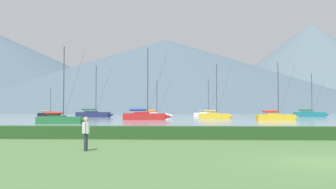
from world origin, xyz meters
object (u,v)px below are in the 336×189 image
(sailboat_slip_6, at_px, (310,114))
(person_seated_viewer, at_px, (86,131))
(sailboat_slip_3, at_px, (49,114))
(sailboat_slip_0, at_px, (94,114))
(sailboat_slip_9, at_px, (215,115))
(sailboat_slip_2, at_px, (155,115))
(sailboat_slip_7, at_px, (60,119))
(sailboat_slip_10, at_px, (207,114))
(sailboat_slip_1, at_px, (276,117))
(sailboat_slip_5, at_px, (145,116))

(sailboat_slip_6, height_order, person_seated_viewer, sailboat_slip_6)
(sailboat_slip_3, height_order, sailboat_slip_6, sailboat_slip_6)
(sailboat_slip_0, distance_m, sailboat_slip_9, 30.01)
(sailboat_slip_6, bearing_deg, sailboat_slip_3, -176.42)
(sailboat_slip_2, bearing_deg, sailboat_slip_0, 167.61)
(sailboat_slip_2, height_order, sailboat_slip_6, sailboat_slip_6)
(sailboat_slip_0, relative_size, person_seated_viewer, 7.58)
(sailboat_slip_2, relative_size, person_seated_viewer, 5.14)
(sailboat_slip_6, relative_size, sailboat_slip_7, 1.03)
(sailboat_slip_7, height_order, person_seated_viewer, sailboat_slip_7)
(sailboat_slip_7, distance_m, sailboat_slip_10, 53.80)
(sailboat_slip_1, distance_m, sailboat_slip_10, 33.81)
(sailboat_slip_5, relative_size, sailboat_slip_6, 1.21)
(sailboat_slip_3, distance_m, person_seated_viewer, 91.81)
(sailboat_slip_1, relative_size, person_seated_viewer, 6.26)
(sailboat_slip_2, height_order, person_seated_viewer, sailboat_slip_2)
(sailboat_slip_6, bearing_deg, sailboat_slip_9, -136.94)
(sailboat_slip_3, height_order, sailboat_slip_7, sailboat_slip_7)
(sailboat_slip_3, bearing_deg, sailboat_slip_7, -68.05)
(sailboat_slip_0, distance_m, sailboat_slip_2, 15.81)
(sailboat_slip_1, xyz_separation_m, sailboat_slip_7, (-33.03, -16.87, -0.04))
(sailboat_slip_0, bearing_deg, sailboat_slip_3, 141.11)
(sailboat_slip_0, relative_size, sailboat_slip_10, 1.27)
(sailboat_slip_9, relative_size, person_seated_viewer, 7.02)
(sailboat_slip_3, xyz_separation_m, sailboat_slip_6, (69.65, -4.76, 0.18))
(sailboat_slip_1, height_order, sailboat_slip_2, sailboat_slip_1)
(sailboat_slip_7, bearing_deg, sailboat_slip_9, 44.59)
(sailboat_slip_2, xyz_separation_m, sailboat_slip_3, (-31.09, 17.42, -0.09))
(sailboat_slip_1, distance_m, sailboat_slip_3, 64.67)
(sailboat_slip_6, bearing_deg, sailboat_slip_5, -135.87)
(sailboat_slip_0, bearing_deg, sailboat_slip_9, -18.55)
(sailboat_slip_5, distance_m, sailboat_slip_6, 48.54)
(sailboat_slip_6, distance_m, sailboat_slip_7, 67.79)
(sailboat_slip_5, bearing_deg, person_seated_viewer, -92.82)
(sailboat_slip_2, xyz_separation_m, sailboat_slip_9, (13.15, -5.51, 0.01))
(sailboat_slip_0, distance_m, sailboat_slip_1, 44.28)
(sailboat_slip_1, relative_size, sailboat_slip_7, 0.96)
(sailboat_slip_0, distance_m, sailboat_slip_7, 39.42)
(sailboat_slip_1, height_order, person_seated_viewer, sailboat_slip_1)
(sailboat_slip_5, distance_m, sailboat_slip_10, 33.10)
(sailboat_slip_2, bearing_deg, sailboat_slip_9, -19.21)
(sailboat_slip_3, bearing_deg, sailboat_slip_10, -4.35)
(sailboat_slip_3, bearing_deg, sailboat_slip_2, -29.41)
(sailboat_slip_3, bearing_deg, person_seated_viewer, -68.51)
(sailboat_slip_7, relative_size, sailboat_slip_10, 1.09)
(sailboat_slip_10, distance_m, person_seated_viewer, 82.70)
(sailboat_slip_0, relative_size, sailboat_slip_3, 1.61)
(sailboat_slip_9, bearing_deg, sailboat_slip_1, -51.18)
(sailboat_slip_5, relative_size, sailboat_slip_7, 1.25)
(sailboat_slip_0, bearing_deg, sailboat_slip_5, -53.75)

